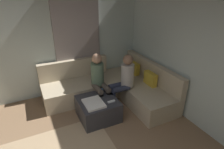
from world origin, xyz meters
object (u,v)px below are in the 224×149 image
ottoman (98,109)px  game_remote (111,101)px  person_on_couch_side (99,79)px  person_on_couch_back (123,79)px  sectional_couch (113,87)px  coffee_mug (102,91)px

ottoman → game_remote: 0.36m
game_remote → person_on_couch_side: 0.66m
person_on_couch_back → person_on_couch_side: size_ratio=1.00×
sectional_couch → coffee_mug: sectional_couch is taller
ottoman → coffee_mug: size_ratio=8.00×
coffee_mug → game_remote: 0.40m
game_remote → coffee_mug: bearing=-174.3°
sectional_couch → game_remote: sectional_couch is taller
person_on_couch_back → sectional_couch: bearing=7.9°
person_on_couch_back → coffee_mug: bearing=86.2°
sectional_couch → ottoman: bearing=-47.3°
game_remote → person_on_couch_back: bearing=128.0°
sectional_couch → person_on_couch_side: bearing=-70.3°
sectional_couch → game_remote: bearing=-28.4°
sectional_couch → person_on_couch_back: bearing=7.9°
ottoman → person_on_couch_back: 0.84m
coffee_mug → person_on_couch_back: bearing=86.2°
person_on_couch_back → person_on_couch_side: 0.53m
coffee_mug → person_on_couch_side: bearing=169.0°
sectional_couch → person_on_couch_side: 0.58m
ottoman → coffee_mug: 0.38m
ottoman → game_remote: (0.18, 0.22, 0.22)m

